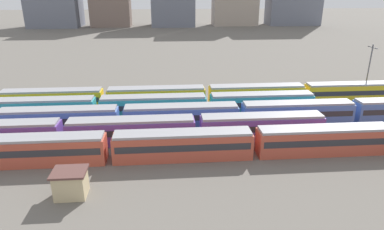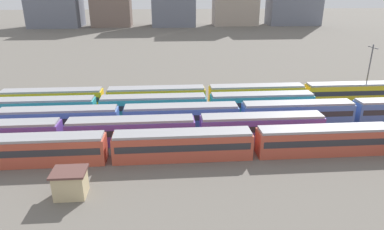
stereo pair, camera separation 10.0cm
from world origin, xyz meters
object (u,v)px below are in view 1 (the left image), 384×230
Objects in this scene: train_track_3 at (154,106)px; signal_hut at (71,183)px; catenary_pole_1 at (369,68)px; train_track_0 at (324,140)px; train_track_1 at (132,131)px; train_track_2 at (297,113)px; train_track_4 at (256,94)px.

train_track_3 reaches higher than signal_hut.
catenary_pole_1 is at bearing 31.74° from signal_hut.
train_track_3 is 15.50× the size of signal_hut.
train_track_0 is 26.48m from train_track_1.
train_track_0 is 1.68× the size of train_track_3.
train_track_0 and train_track_3 have the same top height.
catenary_pole_1 reaches higher than signal_hut.
train_track_2 is 26.00× the size of signal_hut.
train_track_4 is at bearing 35.12° from train_track_1.
train_track_4 is at bearing -172.36° from catenary_pole_1.
catenary_pole_1 is (19.45, 13.56, 3.93)m from train_track_2.
train_track_4 is 8.86× the size of catenary_pole_1.
train_track_0 is at bearing -11.33° from train_track_1.
catenary_pole_1 is (19.77, 23.96, 3.93)m from train_track_0.
train_track_3 is at bearing 145.97° from train_track_0.
signal_hut is (-31.33, -7.65, -0.35)m from train_track_0.
train_track_2 is 1.68× the size of train_track_3.
catenary_pole_1 reaches higher than train_track_4.
signal_hut is at bearing -166.28° from train_track_0.
train_track_0 and train_track_2 have the same top height.
signal_hut is at bearing -109.48° from train_track_3.
train_track_1 is at bearing -168.81° from train_track_2.
train_track_1 is 26.79m from train_track_2.
train_track_1 is 0.60× the size of train_track_4.
train_track_0 is 27.88m from train_track_3.
signal_hut is (-8.22, -23.25, -0.35)m from train_track_3.
signal_hut is (-51.10, -31.61, -4.28)m from catenary_pole_1.
train_track_2 and train_track_3 have the same top height.
catenary_pole_1 is at bearing 11.03° from train_track_3.
train_track_0 is 31.31m from catenary_pole_1.
catenary_pole_1 is at bearing 50.47° from train_track_0.
train_track_1 is 5.28× the size of catenary_pole_1.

